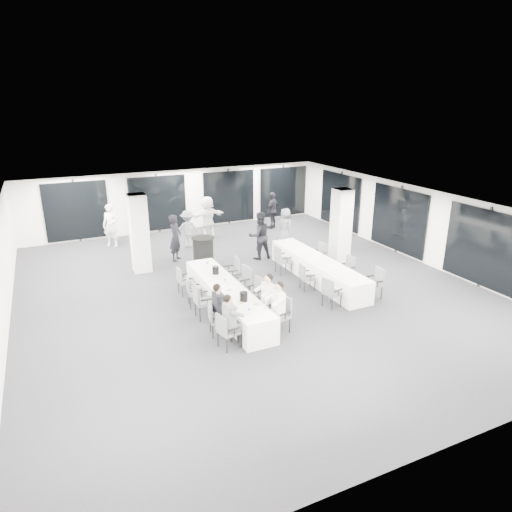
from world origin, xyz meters
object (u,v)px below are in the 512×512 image
(ice_bucket_near, at_px, (244,297))
(ice_bucket_far, at_px, (216,270))
(chair_main_right_far, at_px, (233,270))
(standing_guest_g, at_px, (110,223))
(chair_main_right_fourth, at_px, (243,279))
(chair_main_left_second, at_px, (215,317))
(cocktail_table, at_px, (203,253))
(chair_side_right_near, at_px, (375,281))
(chair_side_right_far, at_px, (320,253))
(chair_main_right_mid, at_px, (256,291))
(standing_guest_d, at_px, (272,208))
(chair_side_left_far, at_px, (281,258))
(chair_main_right_second, at_px, (271,302))
(standing_guest_f, at_px, (208,214))
(standing_guest_a, at_px, (175,235))
(chair_side_left_near, at_px, (330,291))
(standing_guest_b, at_px, (259,233))
(chair_side_left_mid, at_px, (305,276))
(chair_side_right_mid, at_px, (348,268))
(standing_guest_c, at_px, (188,227))
(chair_main_right_near, at_px, (281,312))
(chair_main_left_mid, at_px, (201,299))
(chair_main_left_near, at_px, (226,329))
(standing_guest_h, at_px, (340,223))
(standing_guest_e, at_px, (285,224))
(chair_main_left_fourth, at_px, (193,290))

(ice_bucket_near, distance_m, ice_bucket_far, 2.20)
(chair_main_right_far, bearing_deg, standing_guest_g, 32.57)
(chair_main_right_fourth, bearing_deg, chair_main_left_second, 132.41)
(cocktail_table, distance_m, chair_side_right_near, 6.20)
(chair_side_right_far, relative_size, ice_bucket_far, 3.66)
(chair_main_right_mid, height_order, standing_guest_d, standing_guest_d)
(chair_side_left_far, height_order, standing_guest_d, standing_guest_d)
(chair_main_right_second, xyz_separation_m, standing_guest_f, (1.13, 8.45, 0.48))
(ice_bucket_far, bearing_deg, standing_guest_a, 93.09)
(chair_side_left_near, xyz_separation_m, standing_guest_b, (-0.02, 4.85, 0.52))
(chair_side_left_near, bearing_deg, standing_guest_g, -165.40)
(standing_guest_d, bearing_deg, chair_side_left_mid, 35.69)
(cocktail_table, xyz_separation_m, ice_bucket_near, (-0.48, -4.77, 0.29))
(chair_side_right_mid, relative_size, standing_guest_d, 0.46)
(standing_guest_b, bearing_deg, chair_side_right_mid, 116.66)
(standing_guest_c, bearing_deg, chair_side_right_mid, 137.93)
(chair_main_right_near, bearing_deg, standing_guest_d, -37.74)
(cocktail_table, bearing_deg, ice_bucket_near, -95.75)
(chair_main_left_second, relative_size, chair_side_left_mid, 1.02)
(chair_main_right_mid, bearing_deg, standing_guest_c, -7.79)
(cocktail_table, xyz_separation_m, chair_main_left_mid, (-1.36, -3.83, -0.00))
(chair_main_left_near, distance_m, chair_main_left_second, 0.77)
(chair_main_right_far, bearing_deg, standing_guest_h, -62.15)
(standing_guest_b, xyz_separation_m, standing_guest_e, (1.82, 1.27, -0.18))
(chair_side_right_far, relative_size, standing_guest_e, 0.50)
(chair_main_right_mid, relative_size, chair_side_left_mid, 1.08)
(cocktail_table, xyz_separation_m, chair_side_left_far, (2.31, -1.70, -0.02))
(chair_main_left_near, bearing_deg, ice_bucket_far, 151.06)
(chair_main_right_near, xyz_separation_m, chair_side_left_mid, (2.01, 2.12, -0.06))
(standing_guest_h, bearing_deg, chair_main_right_near, 126.90)
(chair_main_left_mid, xyz_separation_m, standing_guest_h, (7.39, 3.93, 0.42))
(chair_main_right_fourth, height_order, chair_side_right_near, chair_main_right_fourth)
(chair_main_left_mid, height_order, standing_guest_g, standing_guest_g)
(cocktail_table, relative_size, chair_side_right_mid, 1.29)
(ice_bucket_near, xyz_separation_m, ice_bucket_far, (0.01, 2.20, -0.01))
(chair_main_right_far, bearing_deg, chair_main_left_near, 162.38)
(standing_guest_b, height_order, standing_guest_d, standing_guest_b)
(chair_main_right_far, xyz_separation_m, chair_side_left_far, (1.99, 0.36, 0.00))
(chair_side_right_far, xyz_separation_m, standing_guest_b, (-1.67, 1.72, 0.55))
(standing_guest_a, bearing_deg, chair_main_left_second, -149.96)
(chair_side_left_near, xyz_separation_m, standing_guest_d, (2.42, 8.53, 0.46))
(chair_side_right_mid, relative_size, standing_guest_e, 0.52)
(standing_guest_e, bearing_deg, standing_guest_g, 54.77)
(chair_main_left_mid, distance_m, standing_guest_h, 8.38)
(chair_side_right_far, xyz_separation_m, standing_guest_c, (-3.74, 4.29, 0.38))
(chair_main_left_mid, relative_size, standing_guest_h, 0.51)
(chair_main_left_fourth, xyz_separation_m, standing_guest_b, (3.65, 3.08, 0.52))
(chair_side_left_mid, xyz_separation_m, standing_guest_g, (-4.95, 7.48, 0.52))
(chair_main_right_near, xyz_separation_m, chair_main_right_second, (0.00, 0.62, 0.02))
(chair_main_left_mid, height_order, standing_guest_f, standing_guest_f)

